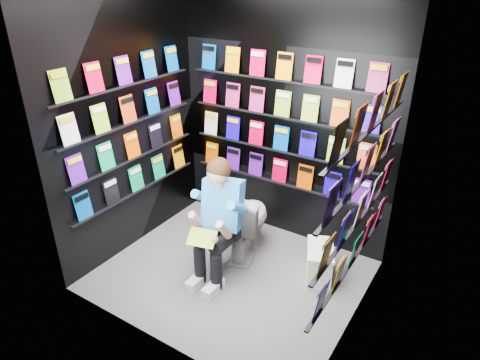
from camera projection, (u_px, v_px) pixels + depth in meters
The scene contains 13 objects.
floor at pixel (231, 275), 4.21m from camera, with size 2.40×2.40×0.00m, color #5E5E5C.
wall_back at pixel (283, 121), 4.39m from camera, with size 2.40×0.04×2.60m, color black.
wall_front at pixel (147, 201), 2.87m from camera, with size 2.40×0.04×2.60m, color black.
wall_left at pixel (128, 127), 4.21m from camera, with size 0.04×2.00×2.60m, color black.
wall_right at pixel (369, 187), 3.05m from camera, with size 0.04×2.00×2.60m, color black.
comics_back at pixel (282, 121), 4.36m from camera, with size 2.10×0.06×1.37m, color #CB0033, non-canonical shape.
comics_left at pixel (130, 128), 4.19m from camera, with size 0.06×1.70×1.37m, color #CB0033, non-canonical shape.
comics_right at pixel (365, 186), 3.07m from camera, with size 0.06×1.70×1.37m, color #CB0033, non-canonical shape.
toilet at pixel (245, 221), 4.40m from camera, with size 0.42×0.75×0.73m, color silver.
longbox at pixel (319, 264), 4.12m from camera, with size 0.22×0.41×0.31m, color white.
longbox_lid at pixel (321, 249), 4.04m from camera, with size 0.24×0.43×0.03m, color white.
reader at pixel (224, 205), 3.95m from camera, with size 0.49×0.71×1.31m, color blue, non-canonical shape.
held_comic at pixel (202, 238), 3.76m from camera, with size 0.25×0.01×0.18m, color #159228.
Camera 1 is at (1.88, -2.79, 2.70)m, focal length 32.00 mm.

